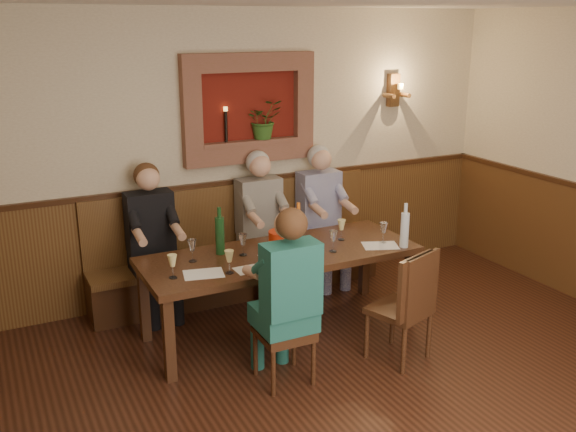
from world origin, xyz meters
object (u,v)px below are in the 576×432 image
wine_bottle_green_a (298,229)px  water_bottle (405,229)px  dining_table (280,260)px  person_chair_front (285,312)px  person_bench_left (154,255)px  person_bench_right (323,227)px  spittoon_bucket (281,245)px  person_bench_mid (263,237)px  wine_bottle_green_b (220,235)px  chair_near_left (285,351)px  bench (240,263)px  chair_near_right (400,328)px

wine_bottle_green_a → water_bottle: bearing=-26.9°
dining_table → person_chair_front: 0.85m
dining_table → water_bottle: (1.04, -0.37, 0.24)m
person_bench_left → water_bottle: size_ratio=3.61×
person_bench_right → spittoon_bucket: bearing=-134.3°
person_bench_right → wine_bottle_green_a: person_bench_right is taller
person_bench_mid → water_bottle: person_bench_mid is taller
person_bench_mid → spittoon_bucket: size_ratio=6.03×
wine_bottle_green_b → person_bench_mid: bearing=42.9°
chair_near_left → person_bench_left: (-0.55, 1.61, 0.34)m
dining_table → person_chair_front: person_chair_front is taller
person_bench_right → person_chair_front: 2.03m
person_bench_left → bench: bearing=6.8°
chair_near_left → chair_near_right: chair_near_right is taller
dining_table → chair_near_right: bearing=-53.2°
person_bench_right → wine_bottle_green_a: 1.09m
bench → person_bench_right: (0.90, -0.11, 0.28)m
spittoon_bucket → dining_table: bearing=67.3°
chair_near_left → chair_near_right: size_ratio=0.92×
wine_bottle_green_b → water_bottle: 1.61m
spittoon_bucket → wine_bottle_green_a: size_ratio=0.60×
bench → person_bench_mid: (0.21, -0.11, 0.28)m
person_bench_left → person_chair_front: size_ratio=1.02×
chair_near_left → wine_bottle_green_b: 1.18m
chair_near_right → bench: bearing=90.5°
wine_bottle_green_b → chair_near_left: bearing=-81.7°
spittoon_bucket → water_bottle: (1.10, -0.22, 0.04)m
spittoon_bucket → wine_bottle_green_b: 0.54m
dining_table → person_bench_right: size_ratio=1.65×
person_bench_right → spittoon_bucket: (-0.96, -0.98, 0.27)m
person_bench_right → wine_bottle_green_b: 1.55m
person_bench_mid → water_bottle: size_ratio=3.65×
dining_table → spittoon_bucket: 0.25m
chair_near_left → person_bench_left: bearing=109.7°
person_bench_left → wine_bottle_green_b: (0.41, -0.64, 0.32)m
dining_table → chair_near_left: (-0.34, -0.77, -0.42)m
bench → person_chair_front: person_chair_front is taller
bench → spittoon_bucket: (-0.06, -1.09, 0.54)m
chair_near_left → wine_bottle_green_a: wine_bottle_green_a is taller
dining_table → person_bench_left: person_bench_left is taller
bench → person_bench_left: bearing=-173.2°
dining_table → water_bottle: water_bottle is taller
dining_table → spittoon_bucket: spittoon_bucket is taller
chair_near_left → wine_bottle_green_b: (-0.14, 0.97, 0.67)m
bench → water_bottle: bearing=-51.6°
person_bench_left → wine_bottle_green_a: size_ratio=3.58×
person_bench_left → water_bottle: (1.93, -1.20, 0.32)m
person_bench_right → water_bottle: size_ratio=3.64×
person_bench_right → person_bench_left: bearing=180.0°
chair_near_left → wine_bottle_green_b: size_ratio=2.12×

